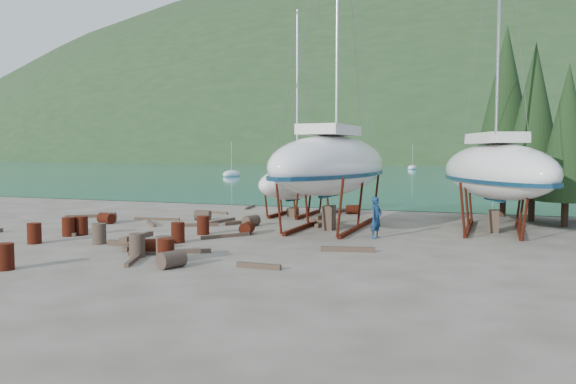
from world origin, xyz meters
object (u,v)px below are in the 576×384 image
(large_sailboat_near, at_px, (333,164))
(worker, at_px, (376,218))
(small_sailboat_shore, at_px, (295,182))
(large_sailboat_far, at_px, (495,170))

(large_sailboat_near, distance_m, worker, 4.49)
(small_sailboat_shore, xyz_separation_m, worker, (6.58, -7.41, -1.13))
(large_sailboat_near, bearing_deg, small_sailboat_shore, 132.61)
(large_sailboat_far, bearing_deg, large_sailboat_near, 172.28)
(small_sailboat_shore, bearing_deg, large_sailboat_far, -6.58)
(large_sailboat_far, relative_size, small_sailboat_shore, 1.46)
(large_sailboat_near, xyz_separation_m, large_sailboat_far, (7.77, 1.95, -0.28))
(large_sailboat_near, height_order, small_sailboat_shore, large_sailboat_near)
(worker, bearing_deg, large_sailboat_far, -25.85)
(large_sailboat_far, bearing_deg, worker, -159.18)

